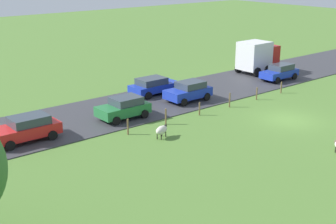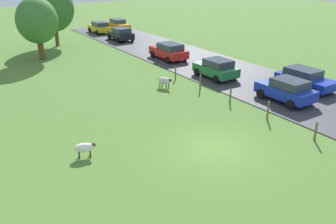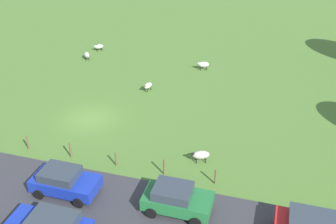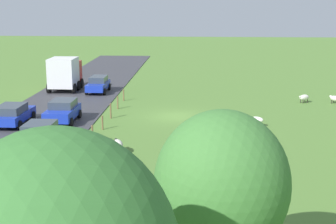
# 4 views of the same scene
# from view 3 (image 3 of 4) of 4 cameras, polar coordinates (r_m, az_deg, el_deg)

# --- Properties ---
(ground_plane) EXTENTS (160.00, 160.00, 0.00)m
(ground_plane) POSITION_cam_3_polar(r_m,az_deg,el_deg) (32.83, -10.84, -0.92)
(ground_plane) COLOR #517A33
(road_strip) EXTENTS (8.00, 80.00, 0.06)m
(road_strip) POSITION_cam_3_polar(r_m,az_deg,el_deg) (26.07, -20.62, -11.70)
(road_strip) COLOR #38383D
(road_strip) RESTS_ON ground_plane
(sheep_0) EXTENTS (0.99, 1.03, 0.72)m
(sheep_0) POSITION_cam_3_polar(r_m,az_deg,el_deg) (45.99, -9.65, 9.03)
(sheep_0) COLOR beige
(sheep_0) RESTS_ON ground_plane
(sheep_1) EXTENTS (1.15, 1.04, 0.75)m
(sheep_1) POSITION_cam_3_polar(r_m,az_deg,el_deg) (43.87, -11.32, 7.85)
(sheep_1) COLOR silver
(sheep_1) RESTS_ON ground_plane
(sheep_2) EXTENTS (0.83, 1.19, 0.85)m
(sheep_2) POSITION_cam_3_polar(r_m,az_deg,el_deg) (40.63, 5.00, 6.65)
(sheep_2) COLOR silver
(sheep_2) RESTS_ON ground_plane
(sheep_3) EXTENTS (1.12, 0.75, 0.74)m
(sheep_3) POSITION_cam_3_polar(r_m,az_deg,el_deg) (36.36, -2.84, 3.70)
(sheep_3) COLOR white
(sheep_3) RESTS_ON ground_plane
(sheep_4) EXTENTS (0.94, 1.29, 0.84)m
(sheep_4) POSITION_cam_3_polar(r_m,az_deg,el_deg) (27.29, 4.62, -6.02)
(sheep_4) COLOR beige
(sheep_4) RESTS_ON ground_plane
(fence_post_1) EXTENTS (0.12, 0.12, 1.08)m
(fence_post_1) POSITION_cam_3_polar(r_m,az_deg,el_deg) (30.05, -19.06, -4.10)
(fence_post_1) COLOR brown
(fence_post_1) RESTS_ON ground_plane
(fence_post_2) EXTENTS (0.12, 0.12, 1.18)m
(fence_post_2) POSITION_cam_3_polar(r_m,az_deg,el_deg) (28.40, -13.51, -5.19)
(fence_post_2) COLOR brown
(fence_post_2) RESTS_ON ground_plane
(fence_post_3) EXTENTS (0.12, 0.12, 1.02)m
(fence_post_3) POSITION_cam_3_polar(r_m,az_deg,el_deg) (27.13, -7.31, -6.57)
(fence_post_3) COLOR brown
(fence_post_3) RESTS_ON ground_plane
(fence_post_4) EXTENTS (0.12, 0.12, 1.18)m
(fence_post_4) POSITION_cam_3_polar(r_m,az_deg,el_deg) (26.12, -0.55, -7.70)
(fence_post_4) COLOR brown
(fence_post_4) RESTS_ON ground_plane
(fence_post_5) EXTENTS (0.12, 0.12, 1.11)m
(fence_post_5) POSITION_cam_3_polar(r_m,az_deg,el_deg) (25.57, 6.67, -8.98)
(fence_post_5) COLOR brown
(fence_post_5) RESTS_ON ground_plane
(car_0) EXTENTS (2.15, 3.96, 1.61)m
(car_0) POSITION_cam_3_polar(r_m,az_deg,el_deg) (25.31, -14.33, -9.36)
(car_0) COLOR #1933B2
(car_0) RESTS_ON road_strip
(car_3) EXTENTS (2.18, 3.88, 1.60)m
(car_3) POSITION_cam_3_polar(r_m,az_deg,el_deg) (23.40, 1.21, -12.03)
(car_3) COLOR #237238
(car_3) RESTS_ON road_strip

